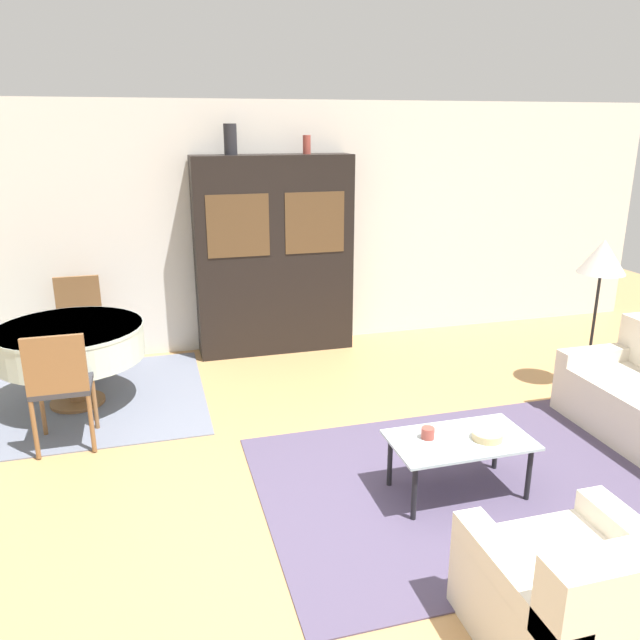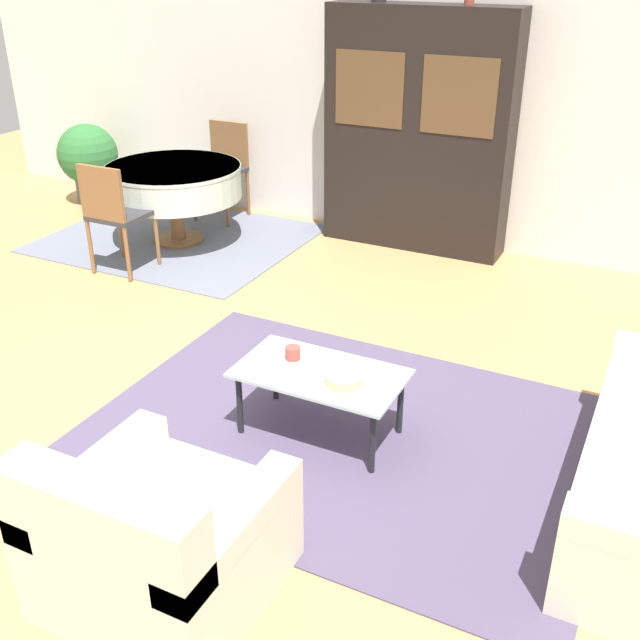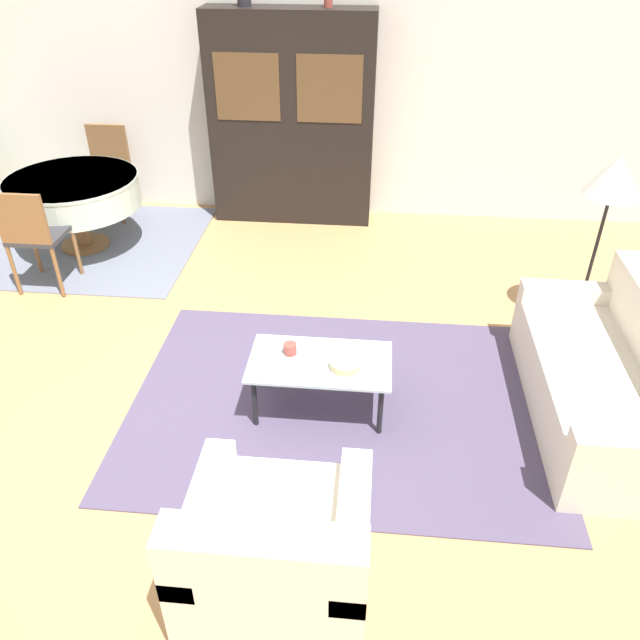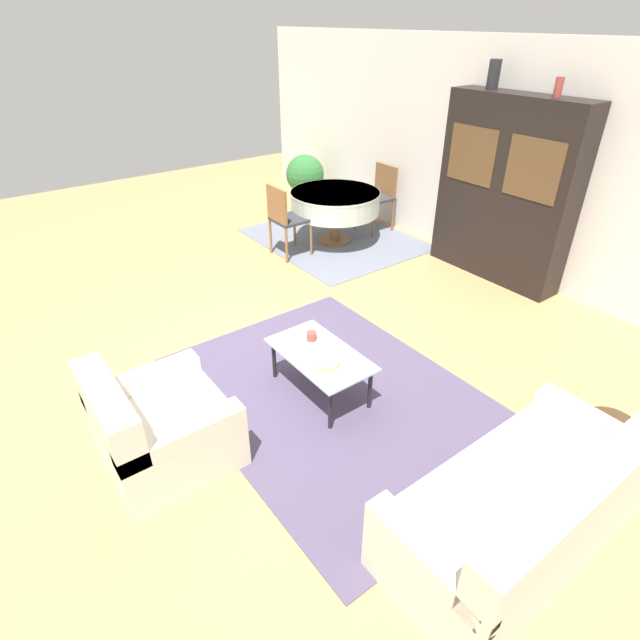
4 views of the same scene
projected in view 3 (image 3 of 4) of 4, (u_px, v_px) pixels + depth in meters
name	position (u px, v px, depth m)	size (l,w,h in m)	color
ground_plane	(196.00, 419.00, 4.31)	(14.00, 14.00, 0.00)	tan
wall_back	(272.00, 87.00, 6.56)	(10.00, 0.06, 2.70)	silver
area_rug	(340.00, 403.00, 4.44)	(2.94, 2.16, 0.01)	#4C425B
dining_rug	(83.00, 243.00, 6.52)	(2.39, 2.00, 0.01)	slate
couch	(608.00, 381.00, 4.17)	(0.84, 1.79, 0.84)	beige
armchair	(276.00, 552.00, 3.08)	(0.90, 0.88, 0.81)	beige
coffee_table	(320.00, 366.00, 4.19)	(0.96, 0.54, 0.41)	black
display_cabinet	(292.00, 121.00, 6.49)	(1.70, 0.39, 2.15)	black
dining_table	(74.00, 192.00, 6.14)	(1.27, 1.27, 0.74)	brown
dining_chair_near	(33.00, 232.00, 5.44)	(0.44, 0.44, 0.97)	brown
dining_chair_far	(107.00, 165.00, 6.86)	(0.44, 0.44, 0.97)	brown
floor_lamp	(614.00, 182.00, 4.62)	(0.43, 0.43, 1.45)	black
cup	(290.00, 349.00, 4.21)	(0.09, 0.09, 0.08)	#9E4238
bowl	(345.00, 364.00, 4.09)	(0.21, 0.21, 0.05)	tan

